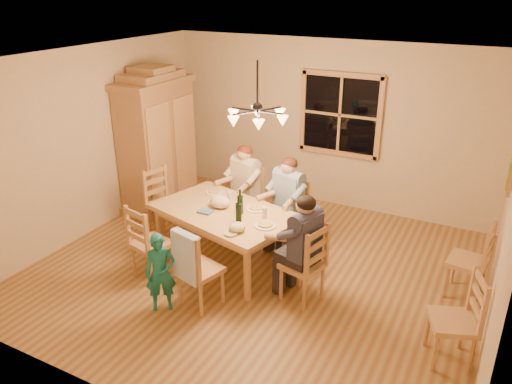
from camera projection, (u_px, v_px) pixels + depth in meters
The scene contains 32 objects.
floor at pixel (257, 270), 6.55m from camera, with size 5.50×5.50×0.00m, color brown.
ceiling at pixel (257, 60), 5.49m from camera, with size 5.50×5.00×0.02m, color white.
wall_back at pixel (328, 125), 8.06m from camera, with size 5.50×0.02×2.70m, color beige.
wall_left at pixel (88, 143), 7.19m from camera, with size 0.02×5.00×2.70m, color beige.
wall_right at pixel (508, 221), 4.85m from camera, with size 0.02×5.00×2.70m, color beige.
window at pixel (340, 115), 7.87m from camera, with size 1.30×0.06×1.30m.
chandelier at pixel (257, 115), 5.74m from camera, with size 0.77×0.68×0.71m.
armoire at pixel (158, 144), 8.11m from camera, with size 0.66×1.40×2.30m.
dining_table at pixel (225, 217), 6.51m from camera, with size 2.05×1.54×0.76m.
chair_far_left at pixel (245, 211), 7.52m from camera, with size 0.53×0.52×0.99m.
chair_far_right at pixel (287, 227), 7.02m from camera, with size 0.53×0.52×0.99m.
chair_near_left at pixel (152, 254), 6.33m from camera, with size 0.53×0.52×0.99m.
chair_near_right at pixel (201, 281), 5.77m from camera, with size 0.53×0.52×0.99m.
chair_end_left at pixel (165, 214), 7.43m from camera, with size 0.52×0.53×0.99m.
chair_end_right at pixel (302, 276), 5.87m from camera, with size 0.52×0.53×0.99m.
adult_woman at pixel (244, 178), 7.31m from camera, with size 0.47×0.50×0.87m.
adult_plaid_man at pixel (288, 192), 6.81m from camera, with size 0.47×0.50×0.87m.
adult_slate_man at pixel (304, 235), 5.66m from camera, with size 0.50×0.47×0.87m.
towel at pixel (187, 257), 5.49m from camera, with size 0.38×0.10×0.58m, color #B2CCF2.
wine_bottle_a at pixel (240, 202), 6.32m from camera, with size 0.08×0.08×0.33m, color black.
wine_bottle_b at pixel (239, 209), 6.11m from camera, with size 0.08×0.08×0.33m, color black.
plate_woman at pixel (215, 192), 6.98m from camera, with size 0.26×0.26×0.02m, color white.
plate_plaid at pixel (256, 209), 6.49m from camera, with size 0.26×0.26×0.02m, color white.
plate_slate at pixel (265, 226), 6.04m from camera, with size 0.26×0.26×0.02m, color white.
wine_glass_a at pixel (230, 197), 6.70m from camera, with size 0.06×0.06×0.14m, color silver.
wine_glass_b at pixel (264, 213), 6.24m from camera, with size 0.06×0.06×0.14m, color silver.
cap at pixel (237, 227), 5.91m from camera, with size 0.20×0.20×0.11m, color #C3BD82.
napkin at pixel (205, 212), 6.40m from camera, with size 0.18×0.14×0.03m, color slate.
cloth_bundle at pixel (220, 202), 6.52m from camera, with size 0.28×0.22×0.15m, color beige.
child at pixel (161, 273), 5.61m from camera, with size 0.35×0.23×0.95m, color #1B7A79.
chair_spare_front at pixel (450, 334), 4.90m from camera, with size 0.55×0.56×0.99m.
chair_spare_back at pixel (465, 273), 5.94m from camera, with size 0.47×0.49×0.99m.
Camera 1 is at (2.58, -5.00, 3.52)m, focal length 35.00 mm.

